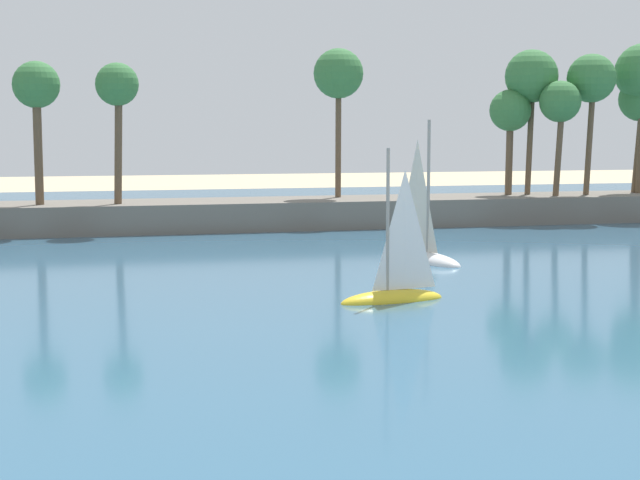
% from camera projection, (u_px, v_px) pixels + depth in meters
% --- Properties ---
extents(sea, '(220.00, 88.94, 0.06)m').
position_uv_depth(sea, '(132.00, 239.00, 56.28)').
color(sea, '#33607F').
rests_on(sea, ground).
extents(palm_headland, '(80.67, 6.00, 12.14)m').
position_uv_depth(palm_headland, '(147.00, 169.00, 60.49)').
color(palm_headland, slate).
rests_on(palm_headland, ground).
extents(sailboat_near_shore, '(4.22, 1.88, 5.90)m').
position_uv_depth(sailboat_near_shore, '(394.00, 286.00, 36.05)').
color(sailboat_near_shore, yellow).
rests_on(sailboat_near_shore, sea).
extents(sailboat_toward_headland, '(2.97, 5.09, 7.07)m').
position_uv_depth(sailboat_toward_headland, '(423.00, 248.00, 46.65)').
color(sailboat_toward_headland, white).
rests_on(sailboat_toward_headland, sea).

